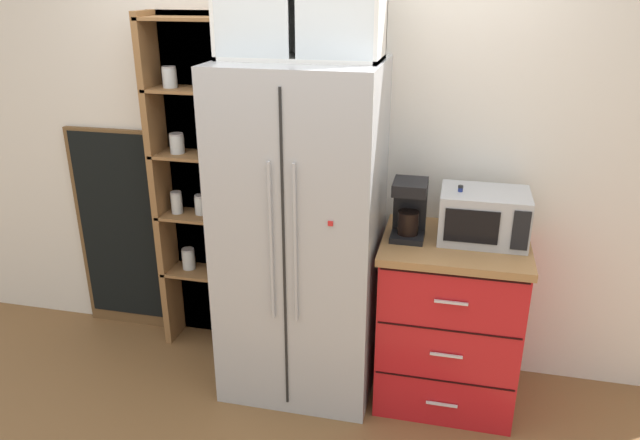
{
  "coord_description": "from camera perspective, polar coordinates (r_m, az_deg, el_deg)",
  "views": [
    {
      "loc": [
        0.77,
        -2.86,
        2.18
      ],
      "look_at": [
        0.1,
        0.01,
        1.01
      ],
      "focal_mm": 33.62,
      "sensor_mm": 36.0,
      "label": 1
    }
  ],
  "objects": [
    {
      "name": "ground_plane",
      "position": [
        3.68,
        -1.6,
        -14.63
      ],
      "size": [
        10.69,
        10.69,
        0.0
      ],
      "primitive_type": "plane",
      "color": "brown"
    },
    {
      "name": "wall_back_cream",
      "position": [
        3.47,
        -0.15,
        6.63
      ],
      "size": [
        4.99,
        0.1,
        2.55
      ],
      "primitive_type": "cube",
      "color": "silver",
      "rests_on": "ground"
    },
    {
      "name": "refrigerator",
      "position": [
        3.23,
        -1.73,
        -1.36
      ],
      "size": [
        0.82,
        0.7,
        1.83
      ],
      "color": "#ADAFB5",
      "rests_on": "ground"
    },
    {
      "name": "pantry_shelf_column",
      "position": [
        3.67,
        -11.31,
        3.3
      ],
      "size": [
        0.55,
        0.25,
        2.04
      ],
      "color": "brown",
      "rests_on": "ground"
    },
    {
      "name": "counter_cabinet",
      "position": [
        3.37,
        12.14,
        -9.23
      ],
      "size": [
        0.75,
        0.64,
        0.94
      ],
      "color": "red",
      "rests_on": "ground"
    },
    {
      "name": "microwave",
      "position": [
        3.16,
        15.3,
        0.38
      ],
      "size": [
        0.44,
        0.33,
        0.26
      ],
      "color": "#ADAFB5",
      "rests_on": "counter_cabinet"
    },
    {
      "name": "coffee_maker",
      "position": [
        3.12,
        8.51,
        1.12
      ],
      "size": [
        0.17,
        0.2,
        0.31
      ],
      "color": "black",
      "rests_on": "counter_cabinet"
    },
    {
      "name": "mug_navy",
      "position": [
        3.15,
        12.91,
        -1.13
      ],
      "size": [
        0.11,
        0.07,
        0.09
      ],
      "color": "navy",
      "rests_on": "counter_cabinet"
    },
    {
      "name": "mug_red",
      "position": [
        3.12,
        12.89,
        -1.31
      ],
      "size": [
        0.12,
        0.08,
        0.09
      ],
      "color": "red",
      "rests_on": "counter_cabinet"
    },
    {
      "name": "bottle_cobalt",
      "position": [
        3.13,
        13.0,
        0.41
      ],
      "size": [
        0.06,
        0.06,
        0.29
      ],
      "color": "navy",
      "rests_on": "counter_cabinet"
    },
    {
      "name": "chalkboard_menu",
      "position": [
        4.08,
        -18.41,
        -0.99
      ],
      "size": [
        0.6,
        0.04,
        1.35
      ],
      "color": "brown",
      "rests_on": "ground"
    }
  ]
}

